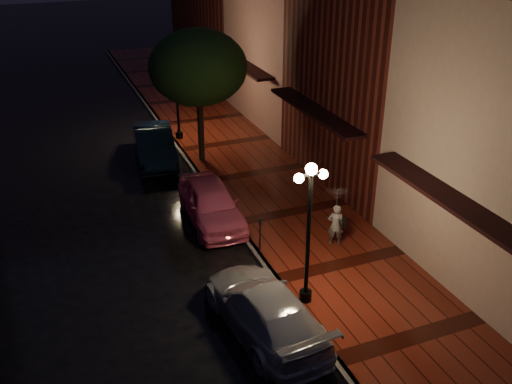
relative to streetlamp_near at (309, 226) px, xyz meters
name	(u,v)px	position (x,y,z in m)	size (l,w,h in m)	color
ground	(235,226)	(-0.35, 5.00, -2.60)	(120.00, 120.00, 0.00)	black
sidewalk	(292,213)	(1.90, 5.00, -2.53)	(4.50, 60.00, 0.15)	#49150D
curb	(235,225)	(-0.35, 5.00, -2.53)	(0.25, 60.00, 0.15)	#595451
storefront_mid	(384,46)	(6.65, 7.00, 2.90)	(5.00, 8.00, 11.00)	#511914
storefront_far	(295,35)	(6.65, 15.00, 1.90)	(5.00, 8.00, 9.00)	#8C5951
streetlamp_near	(309,226)	(0.00, 0.00, 0.00)	(0.96, 0.36, 4.31)	black
streetlamp_far	(176,89)	(0.00, 14.00, 0.00)	(0.96, 0.36, 4.31)	black
street_tree	(198,70)	(0.26, 10.99, 1.64)	(4.16, 4.16, 5.80)	black
pink_car	(211,203)	(-1.01, 5.68, -1.85)	(1.76, 4.38, 1.49)	#F2638C
navy_car	(154,145)	(-1.67, 12.02, -1.83)	(1.64, 4.70, 1.55)	black
silver_car	(264,309)	(-1.54, -0.62, -1.89)	(1.98, 4.87, 1.41)	#A4A4AB
woman_with_umbrella	(337,208)	(2.27, 2.40, -1.08)	(0.86, 0.88, 2.07)	silver
parking_meter	(260,231)	(-0.20, 2.99, -1.73)	(0.13, 0.12, 1.18)	black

